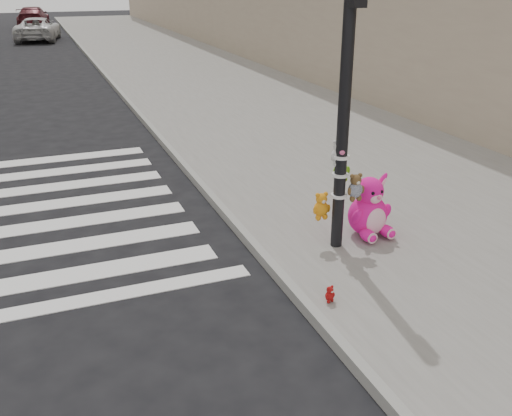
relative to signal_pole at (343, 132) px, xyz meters
name	(u,v)px	position (x,y,z in m)	size (l,w,h in m)	color
ground	(192,374)	(-2.61, -1.82, -1.77)	(120.00, 120.00, 0.00)	black
sidewalk_near	(270,113)	(2.39, 8.18, -1.70)	(7.00, 80.00, 0.14)	slate
curb_edge	(147,124)	(-1.06, 8.18, -1.70)	(0.12, 80.00, 0.15)	gray
signal_pole	(343,132)	(0.00, 0.00, 0.00)	(0.69, 0.49, 4.00)	black
pink_bunny	(369,210)	(0.59, 0.13, -1.25)	(0.66, 0.71, 0.93)	#FF159A
red_teddy	(330,294)	(-0.81, -1.32, -1.53)	(0.14, 0.10, 0.21)	#9F0F10
car_white_near	(38,29)	(-2.95, 30.57, -1.12)	(2.16, 4.69, 1.30)	silver
car_maroon_near	(33,16)	(-2.94, 40.89, -1.07)	(1.95, 4.80, 1.39)	#54181F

